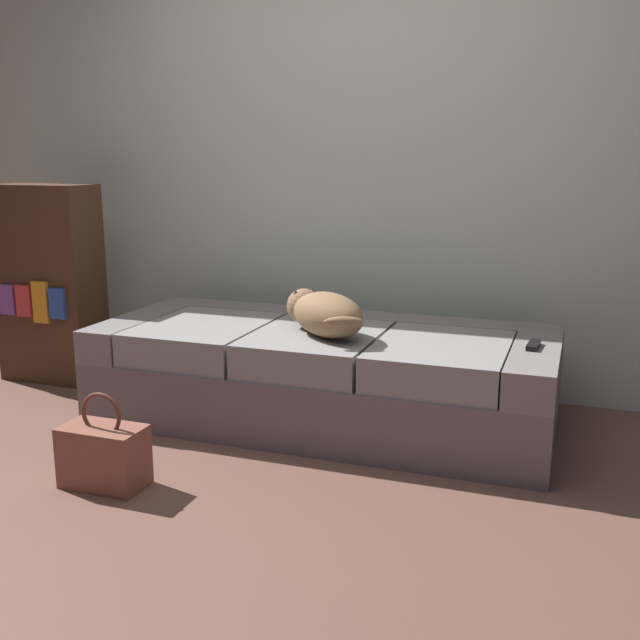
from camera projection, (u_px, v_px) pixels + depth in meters
The scene contains 7 objects.
ground_plane at pixel (228, 514), 2.62m from camera, with size 10.00×10.00×0.00m, color brown.
back_wall at pixel (367, 127), 3.89m from camera, with size 6.40×0.10×2.80m, color silver.
couch at pixel (324, 375), 3.52m from camera, with size 2.14×0.92×0.46m.
dog_tan at pixel (323, 313), 3.32m from camera, with size 0.53×0.46×0.20m.
tv_remote at pixel (534, 345), 3.11m from camera, with size 0.04×0.15×0.02m, color black.
handbag at pixel (104, 455), 2.83m from camera, with size 0.32×0.18×0.38m.
bookshelf at pixel (50, 284), 4.12m from camera, with size 0.56×0.30×1.10m.
Camera 1 is at (1.13, -2.15, 1.25)m, focal length 41.24 mm.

